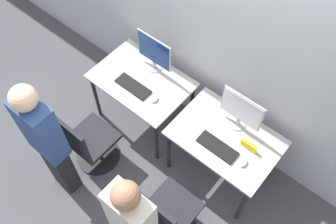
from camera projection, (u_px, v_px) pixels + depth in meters
ground_plane at (160, 164)px, 4.15m from camera, size 20.00×20.00×0.00m
wall_back at (217, 32)px, 3.33m from camera, size 12.00×0.05×2.80m
desk_left at (142, 85)px, 3.94m from camera, size 1.00×0.70×0.74m
monitor_left at (154, 53)px, 3.76m from camera, size 0.42×0.15×0.43m
keyboard_left at (133, 86)px, 3.80m from camera, size 0.39×0.15×0.02m
mouse_left at (155, 99)px, 3.71m from camera, size 0.06×0.09×0.03m
office_chair_left at (90, 144)px, 3.89m from camera, size 0.48×0.48×0.87m
person_left at (47, 141)px, 3.28m from camera, size 0.36×0.22×1.66m
desk_right at (225, 142)px, 3.56m from camera, size 1.00×0.70×0.74m
monitor_right at (241, 111)px, 3.37m from camera, size 0.42×0.15×0.43m
keyboard_right at (217, 147)px, 3.42m from camera, size 0.39×0.15×0.02m
mouse_right at (244, 163)px, 3.32m from camera, size 0.06×0.09×0.03m
office_chair_right at (168, 214)px, 3.48m from camera, size 0.48×0.48×0.87m
person_right at (133, 224)px, 2.93m from camera, size 0.36×0.21×1.57m
placard_right at (249, 146)px, 3.39m from camera, size 0.16×0.03×0.08m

